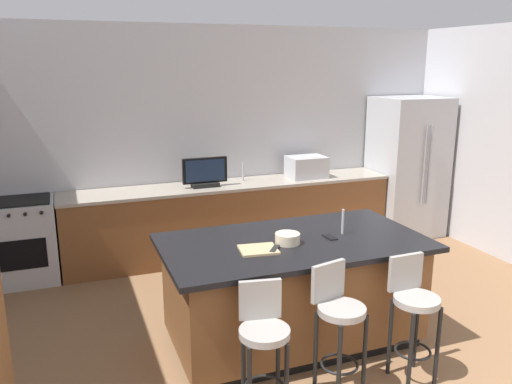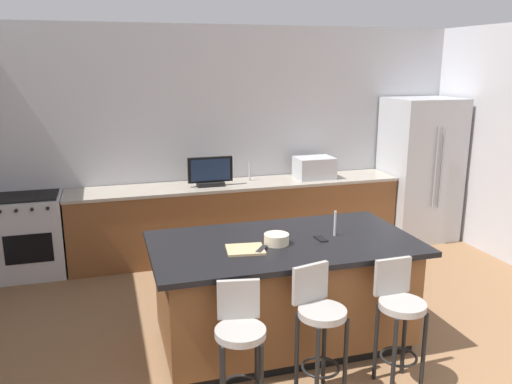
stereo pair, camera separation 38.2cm
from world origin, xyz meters
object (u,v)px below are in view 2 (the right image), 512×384
at_px(refrigerator, 420,169).
at_px(bar_stool_left, 240,340).
at_px(cutting_board, 245,249).
at_px(bar_stool_center, 319,322).
at_px(bar_stool_right, 399,313).
at_px(fruit_bowl, 276,239).
at_px(range_oven, 32,235).
at_px(tv_monitor, 210,173).
at_px(microwave, 314,168).
at_px(cell_phone, 321,239).
at_px(tv_remote, 262,250).
at_px(kitchen_island, 283,291).

bearing_deg(refrigerator, bar_stool_left, -138.22).
height_order(bar_stool_left, cutting_board, bar_stool_left).
distance_m(bar_stool_center, cutting_board, 0.82).
relative_size(bar_stool_right, fruit_bowl, 4.70).
height_order(range_oven, bar_stool_center, bar_stool_center).
xyz_separation_m(range_oven, tv_monitor, (2.05, -0.05, 0.61)).
height_order(range_oven, cutting_board, cutting_board).
relative_size(microwave, bar_stool_center, 0.49).
distance_m(bar_stool_right, cell_phone, 0.89).
bearing_deg(tv_remote, cell_phone, 48.98).
bearing_deg(bar_stool_right, tv_remote, 142.23).
height_order(kitchen_island, refrigerator, refrigerator).
distance_m(range_oven, cutting_board, 3.02).
height_order(refrigerator, bar_stool_center, refrigerator).
bearing_deg(bar_stool_right, kitchen_island, 126.10).
height_order(microwave, tv_remote, microwave).
bearing_deg(cutting_board, cell_phone, 6.84).
xyz_separation_m(kitchen_island, bar_stool_center, (-0.01, -0.78, 0.11)).
relative_size(microwave, fruit_bowl, 2.35).
height_order(microwave, tv_monitor, tv_monitor).
bearing_deg(range_oven, cutting_board, -51.34).
height_order(bar_stool_left, cell_phone, bar_stool_left).
height_order(kitchen_island, tv_remote, tv_remote).
height_order(microwave, fruit_bowl, microwave).
bearing_deg(bar_stool_left, tv_remote, 71.76).
xyz_separation_m(tv_monitor, tv_remote, (-0.07, -2.32, -0.14)).
height_order(bar_stool_right, cell_phone, bar_stool_right).
xyz_separation_m(refrigerator, microwave, (-1.50, 0.08, 0.09)).
bearing_deg(kitchen_island, bar_stool_right, -52.61).
bearing_deg(range_oven, refrigerator, -0.95).
bearing_deg(kitchen_island, fruit_bowl, -147.01).
relative_size(kitchen_island, microwave, 4.57).
relative_size(bar_stool_center, cutting_board, 3.32).
height_order(refrigerator, cutting_board, refrigerator).
bearing_deg(cell_phone, fruit_bowl, 179.54).
distance_m(range_oven, fruit_bowl, 3.15).
distance_m(bar_stool_left, fruit_bowl, 1.00).
bearing_deg(bar_stool_right, refrigerator, 53.29).
bearing_deg(microwave, bar_stool_center, -111.95).
bearing_deg(bar_stool_left, bar_stool_center, 13.97).
xyz_separation_m(refrigerator, range_oven, (-4.92, 0.08, -0.49)).
bearing_deg(cell_phone, range_oven, 136.72).
bearing_deg(kitchen_island, range_oven, 135.33).
distance_m(kitchen_island, microwave, 2.57).
bearing_deg(cell_phone, refrigerator, 40.49).
relative_size(microwave, cutting_board, 1.64).
height_order(refrigerator, bar_stool_right, refrigerator).
bearing_deg(tv_remote, bar_stool_left, -81.75).
bearing_deg(tv_monitor, refrigerator, -0.62).
bearing_deg(bar_stool_center, cell_phone, 52.87).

